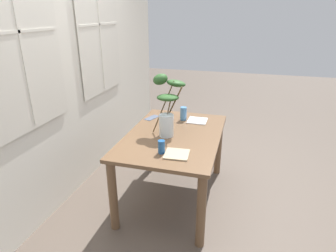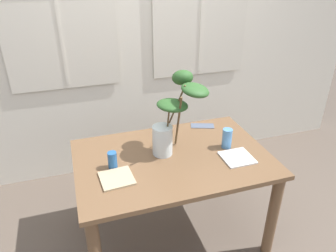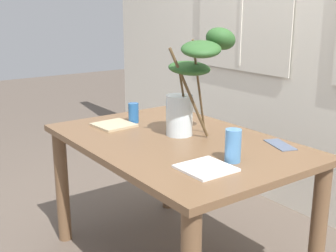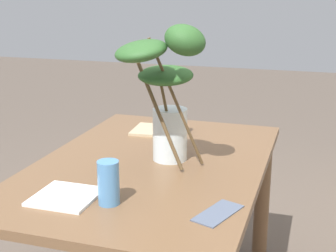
{
  "view_description": "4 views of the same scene",
  "coord_description": "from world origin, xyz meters",
  "px_view_note": "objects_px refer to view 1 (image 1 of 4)",
  "views": [
    {
      "loc": [
        -2.52,
        -0.65,
        1.86
      ],
      "look_at": [
        -0.09,
        0.04,
        0.84
      ],
      "focal_mm": 30.71,
      "sensor_mm": 36.0,
      "label": 1
    },
    {
      "loc": [
        -0.61,
        -1.79,
        1.98
      ],
      "look_at": [
        -0.03,
        0.03,
        0.96
      ],
      "focal_mm": 34.26,
      "sensor_mm": 36.0,
      "label": 2
    },
    {
      "loc": [
        1.74,
        -1.31,
        1.39
      ],
      "look_at": [
        -0.08,
        0.0,
        0.78
      ],
      "focal_mm": 47.04,
      "sensor_mm": 36.0,
      "label": 3
    },
    {
      "loc": [
        1.76,
        0.63,
        1.42
      ],
      "look_at": [
        -0.12,
        0.03,
        0.85
      ],
      "focal_mm": 51.94,
      "sensor_mm": 36.0,
      "label": 4
    }
  ],
  "objects_px": {
    "plate_square_right": "(197,121)",
    "plate_square_left": "(177,154)",
    "dining_table": "(174,145)",
    "drinking_glass_blue_left": "(162,147)",
    "vase_with_branches": "(167,104)",
    "drinking_glass_blue_right": "(184,114)"
  },
  "relations": [
    {
      "from": "dining_table",
      "to": "plate_square_right",
      "type": "height_order",
      "value": "plate_square_right"
    },
    {
      "from": "plate_square_right",
      "to": "vase_with_branches",
      "type": "bearing_deg",
      "value": 149.03
    },
    {
      "from": "dining_table",
      "to": "drinking_glass_blue_right",
      "type": "height_order",
      "value": "drinking_glass_blue_right"
    },
    {
      "from": "plate_square_right",
      "to": "drinking_glass_blue_left",
      "type": "bearing_deg",
      "value": 169.42
    },
    {
      "from": "vase_with_branches",
      "to": "drinking_glass_blue_right",
      "type": "relative_size",
      "value": 4.0
    },
    {
      "from": "dining_table",
      "to": "drinking_glass_blue_right",
      "type": "bearing_deg",
      "value": -0.29
    },
    {
      "from": "dining_table",
      "to": "vase_with_branches",
      "type": "distance_m",
      "value": 0.43
    },
    {
      "from": "vase_with_branches",
      "to": "plate_square_right",
      "type": "relative_size",
      "value": 2.86
    },
    {
      "from": "dining_table",
      "to": "drinking_glass_blue_right",
      "type": "distance_m",
      "value": 0.46
    },
    {
      "from": "vase_with_branches",
      "to": "plate_square_left",
      "type": "bearing_deg",
      "value": -155.04
    },
    {
      "from": "vase_with_branches",
      "to": "drinking_glass_blue_right",
      "type": "distance_m",
      "value": 0.45
    },
    {
      "from": "drinking_glass_blue_right",
      "to": "plate_square_right",
      "type": "bearing_deg",
      "value": -88.33
    },
    {
      "from": "vase_with_branches",
      "to": "dining_table",
      "type": "bearing_deg",
      "value": -112.1
    },
    {
      "from": "drinking_glass_blue_left",
      "to": "plate_square_right",
      "type": "xyz_separation_m",
      "value": [
        0.84,
        -0.16,
        -0.05
      ]
    },
    {
      "from": "drinking_glass_blue_left",
      "to": "plate_square_right",
      "type": "distance_m",
      "value": 0.86
    },
    {
      "from": "dining_table",
      "to": "drinking_glass_blue_left",
      "type": "relative_size",
      "value": 11.67
    },
    {
      "from": "dining_table",
      "to": "drinking_glass_blue_left",
      "type": "height_order",
      "value": "drinking_glass_blue_left"
    },
    {
      "from": "plate_square_right",
      "to": "plate_square_left",
      "type": "bearing_deg",
      "value": 178.37
    },
    {
      "from": "vase_with_branches",
      "to": "plate_square_left",
      "type": "xyz_separation_m",
      "value": [
        -0.45,
        -0.21,
        -0.29
      ]
    },
    {
      "from": "drinking_glass_blue_left",
      "to": "drinking_glass_blue_right",
      "type": "height_order",
      "value": "drinking_glass_blue_right"
    },
    {
      "from": "dining_table",
      "to": "plate_square_right",
      "type": "distance_m",
      "value": 0.47
    },
    {
      "from": "vase_with_branches",
      "to": "plate_square_right",
      "type": "distance_m",
      "value": 0.54
    }
  ]
}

